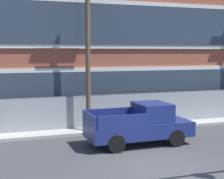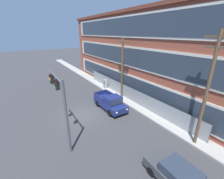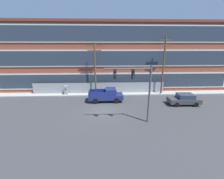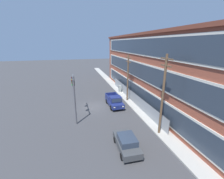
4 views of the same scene
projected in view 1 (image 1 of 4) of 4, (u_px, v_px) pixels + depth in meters
ground_plane at (162, 168)px, 13.03m from camera, size 160.00×160.00×0.00m
sidewalk_building_side at (107, 128)px, 19.45m from camera, size 80.00×1.90×0.16m
brick_mill_building at (113, 29)px, 24.22m from camera, size 44.95×8.78×11.97m
chain_link_fence at (94, 112)px, 19.44m from camera, size 22.37×0.06×1.97m
pickup_truck_navy at (141, 125)px, 16.34m from camera, size 5.07×2.19×1.96m
utility_pole_near_corner at (88, 46)px, 18.17m from camera, size 2.52×0.26×8.47m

